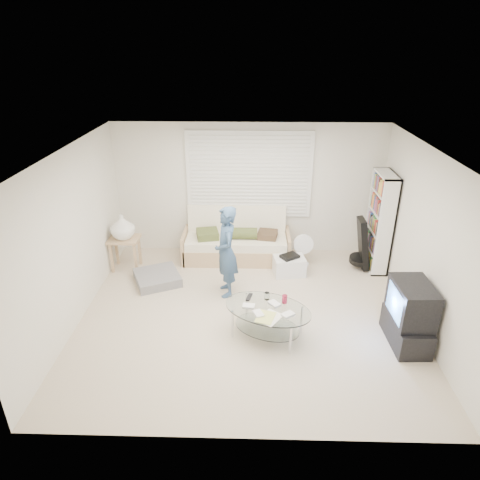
{
  "coord_description": "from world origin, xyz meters",
  "views": [
    {
      "loc": [
        0.04,
        -5.44,
        3.83
      ],
      "look_at": [
        -0.11,
        0.3,
        1.12
      ],
      "focal_mm": 32.0,
      "sensor_mm": 36.0,
      "label": 1
    }
  ],
  "objects_px": {
    "tv_unit": "(409,315)",
    "coffee_table": "(268,313)",
    "bookshelf": "(380,222)",
    "futon_sofa": "(236,243)"
  },
  "relations": [
    {
      "from": "tv_unit",
      "to": "coffee_table",
      "type": "bearing_deg",
      "value": 177.12
    },
    {
      "from": "tv_unit",
      "to": "futon_sofa",
      "type": "bearing_deg",
      "value": 134.53
    },
    {
      "from": "tv_unit",
      "to": "coffee_table",
      "type": "xyz_separation_m",
      "value": [
        -1.91,
        0.1,
        -0.08
      ]
    },
    {
      "from": "futon_sofa",
      "to": "bookshelf",
      "type": "height_order",
      "value": "bookshelf"
    },
    {
      "from": "coffee_table",
      "to": "bookshelf",
      "type": "bearing_deg",
      "value": 45.85
    },
    {
      "from": "bookshelf",
      "to": "coffee_table",
      "type": "xyz_separation_m",
      "value": [
        -2.03,
        -2.09,
        -0.52
      ]
    },
    {
      "from": "futon_sofa",
      "to": "tv_unit",
      "type": "xyz_separation_m",
      "value": [
        2.42,
        -2.46,
        0.13
      ]
    },
    {
      "from": "futon_sofa",
      "to": "tv_unit",
      "type": "distance_m",
      "value": 3.46
    },
    {
      "from": "bookshelf",
      "to": "coffee_table",
      "type": "distance_m",
      "value": 2.96
    },
    {
      "from": "tv_unit",
      "to": "bookshelf",
      "type": "bearing_deg",
      "value": 86.72
    }
  ]
}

